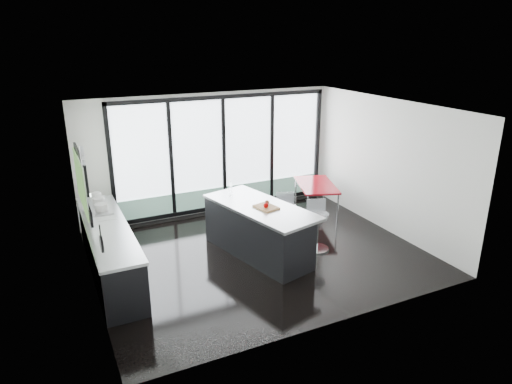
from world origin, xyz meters
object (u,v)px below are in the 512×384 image
bar_stool_far (286,223)px  red_table (316,199)px  island (257,230)px  bar_stool_near (317,231)px

bar_stool_far → red_table: 1.62m
island → red_table: (2.13, 1.27, -0.13)m
bar_stool_near → bar_stool_far: (-0.32, 0.66, -0.01)m
bar_stool_near → red_table: 1.88m
bar_stool_far → red_table: (1.32, 0.94, -0.01)m
red_table → bar_stool_far: bearing=-144.6°
island → bar_stool_near: bearing=-16.1°
island → bar_stool_far: bearing=22.6°
bar_stool_near → red_table: (0.99, 1.60, -0.01)m
red_table → island: bearing=-149.1°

